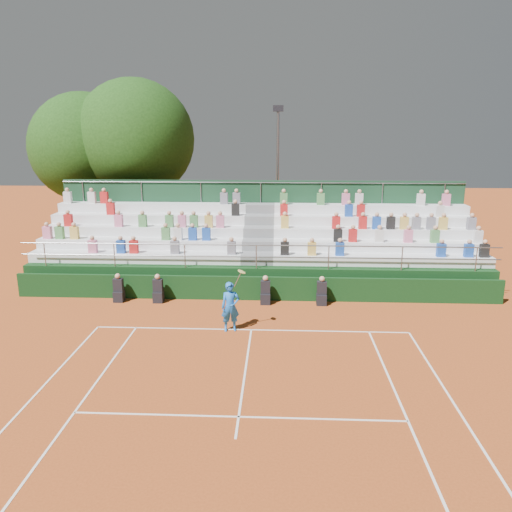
{
  "coord_description": "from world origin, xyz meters",
  "views": [
    {
      "loc": [
        0.94,
        -16.34,
        6.85
      ],
      "look_at": [
        0.0,
        3.5,
        1.8
      ],
      "focal_mm": 35.0,
      "sensor_mm": 36.0,
      "label": 1
    }
  ],
  "objects_px": {
    "tennis_player": "(230,307)",
    "tree_west": "(85,148)",
    "floodlight_mast": "(278,166)",
    "tree_east": "(135,139)"
  },
  "relations": [
    {
      "from": "tennis_player",
      "to": "tree_east",
      "type": "height_order",
      "value": "tree_east"
    },
    {
      "from": "tennis_player",
      "to": "tree_west",
      "type": "relative_size",
      "value": 0.25
    },
    {
      "from": "tree_east",
      "to": "floodlight_mast",
      "type": "distance_m",
      "value": 8.27
    },
    {
      "from": "floodlight_mast",
      "to": "tree_west",
      "type": "bearing_deg",
      "value": -174.09
    },
    {
      "from": "tennis_player",
      "to": "tree_west",
      "type": "height_order",
      "value": "tree_west"
    },
    {
      "from": "tree_west",
      "to": "tree_east",
      "type": "height_order",
      "value": "tree_east"
    },
    {
      "from": "tennis_player",
      "to": "tree_east",
      "type": "bearing_deg",
      "value": 118.13
    },
    {
      "from": "tennis_player",
      "to": "tree_west",
      "type": "distance_m",
      "value": 16.34
    },
    {
      "from": "tree_west",
      "to": "tree_east",
      "type": "relative_size",
      "value": 0.93
    },
    {
      "from": "tree_west",
      "to": "floodlight_mast",
      "type": "distance_m",
      "value": 11.12
    }
  ]
}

